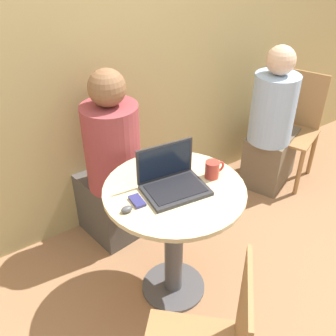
{
  "coord_description": "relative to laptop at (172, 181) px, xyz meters",
  "views": [
    {
      "loc": [
        -0.93,
        -1.31,
        1.97
      ],
      "look_at": [
        -0.01,
        0.05,
        0.86
      ],
      "focal_mm": 42.0,
      "sensor_mm": 36.0,
      "label": 1
    }
  ],
  "objects": [
    {
      "name": "chair_background",
      "position": [
        1.54,
        0.47,
        -0.36
      ],
      "size": [
        0.52,
        0.52,
        0.89
      ],
      "color": "#9E7042",
      "rests_on": "ground_plane"
    },
    {
      "name": "person_seated",
      "position": [
        -0.05,
        0.64,
        -0.29
      ],
      "size": [
        0.39,
        0.55,
        1.23
      ],
      "color": "#4C4742",
      "rests_on": "ground_plane"
    },
    {
      "name": "person_background",
      "position": [
        1.28,
        0.47,
        -0.31
      ],
      "size": [
        0.54,
        0.46,
        1.18
      ],
      "color": "brown",
      "rests_on": "ground_plane"
    },
    {
      "name": "computer_mouse",
      "position": [
        -0.28,
        -0.03,
        -0.03
      ],
      "size": [
        0.06,
        0.04,
        0.03
      ],
      "color": "#4C4C51",
      "rests_on": "round_table"
    },
    {
      "name": "coffee_cup",
      "position": [
        0.23,
        -0.04,
        0.0
      ],
      "size": [
        0.12,
        0.07,
        0.09
      ],
      "color": "#B2382D",
      "rests_on": "round_table"
    },
    {
      "name": "cell_phone",
      "position": [
        -0.21,
        -0.0,
        -0.04
      ],
      "size": [
        0.06,
        0.1,
        0.02
      ],
      "color": "navy",
      "rests_on": "round_table"
    },
    {
      "name": "laptop",
      "position": [
        0.0,
        0.0,
        0.0
      ],
      "size": [
        0.34,
        0.27,
        0.22
      ],
      "color": "#2D2D33",
      "rests_on": "round_table"
    },
    {
      "name": "ground_plane",
      "position": [
        0.01,
        -0.01,
        -0.81
      ],
      "size": [
        12.0,
        12.0,
        0.0
      ],
      "primitive_type": "plane",
      "color": "#9E704C"
    },
    {
      "name": "round_table",
      "position": [
        0.01,
        -0.01,
        -0.27
      ],
      "size": [
        0.74,
        0.74,
        0.76
      ],
      "color": "#4C4C51",
      "rests_on": "ground_plane"
    },
    {
      "name": "back_wall",
      "position": [
        0.01,
        0.87,
        0.49
      ],
      "size": [
        7.0,
        0.05,
        2.6
      ],
      "color": "tan",
      "rests_on": "ground_plane"
    }
  ]
}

